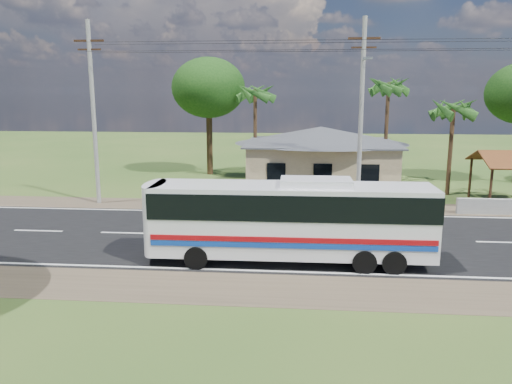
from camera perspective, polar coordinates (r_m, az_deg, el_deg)
ground at (r=24.08m, az=6.06°, el=-5.24°), size 120.00×120.00×0.00m
road at (r=24.07m, az=6.06°, el=-5.22°), size 120.00×16.00×0.03m
house at (r=36.34m, az=7.39°, el=4.66°), size 12.40×10.00×5.00m
utility_poles at (r=29.74m, az=11.30°, el=9.08°), size 32.80×2.22×11.00m
palm_near at (r=35.52m, az=21.64°, el=8.77°), size 2.80×2.80×6.70m
palm_mid at (r=39.11m, az=14.90°, el=11.49°), size 2.80×2.80×8.20m
palm_far at (r=39.21m, az=-0.10°, el=11.16°), size 2.80×2.80×7.70m
tree_behind_house at (r=41.73m, az=-5.44°, el=11.74°), size 6.00×6.00×9.61m
coach_bus at (r=20.14m, az=4.14°, el=-2.63°), size 11.30×2.57×3.50m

